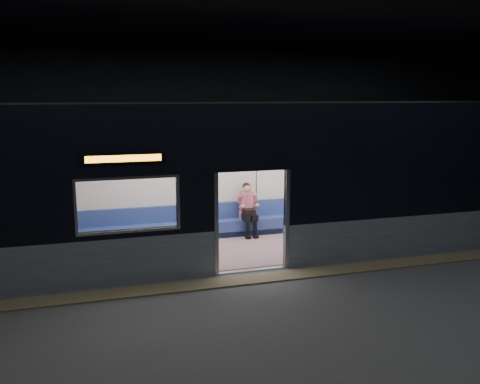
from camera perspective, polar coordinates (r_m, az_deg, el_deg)
name	(u,v)px	position (r m, az deg, el deg)	size (l,w,h in m)	color
station_floor	(269,290)	(9.49, 3.32, -10.89)	(24.00, 14.00, 0.01)	#47494C
station_envelope	(272,86)	(8.82, 3.59, 11.84)	(24.00, 14.00, 5.00)	black
tactile_strip	(260,278)	(9.97, 2.23, -9.67)	(22.80, 0.50, 0.03)	#8C7F59
metro_car	(232,170)	(11.36, -0.96, 2.43)	(18.00, 3.04, 3.35)	#939FAF
passenger	(247,206)	(12.70, 0.83, -1.58)	(0.38, 0.65, 1.32)	black
handbag	(249,212)	(12.52, 1.02, -2.26)	(0.28, 0.24, 0.14)	black
transit_map	(318,174)	(13.60, 8.74, 2.02)	(0.93, 0.03, 0.60)	white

